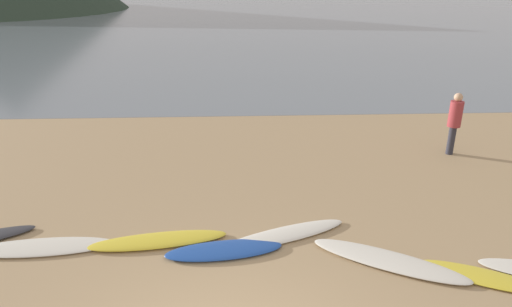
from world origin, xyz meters
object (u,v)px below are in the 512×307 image
at_px(surfboard_3, 158,240).
at_px(surfboard_4, 224,250).
at_px(surfboard_2, 42,247).
at_px(person_0, 455,119).
at_px(surfboard_7, 483,277).
at_px(surfboard_6, 389,260).
at_px(surfboard_5, 284,235).

height_order(surfboard_3, surfboard_4, surfboard_3).
relative_size(surfboard_2, person_0, 1.53).
distance_m(surfboard_4, person_0, 7.27).
relative_size(surfboard_2, surfboard_7, 1.28).
height_order(surfboard_2, surfboard_6, surfboard_6).
height_order(surfboard_4, surfboard_7, surfboard_4).
xyz_separation_m(surfboard_6, surfboard_7, (1.35, -0.48, -0.01)).
bearing_deg(surfboard_3, surfboard_4, -25.00).
bearing_deg(surfboard_6, surfboard_7, 10.24).
xyz_separation_m(surfboard_2, surfboard_7, (7.24, -1.15, -0.00)).
bearing_deg(surfboard_3, surfboard_2, 174.67).
distance_m(surfboard_3, person_0, 8.07).
xyz_separation_m(surfboard_4, person_0, (5.81, 4.27, 0.92)).
bearing_deg(surfboard_5, surfboard_6, -49.14).
bearing_deg(surfboard_7, person_0, 98.13).
height_order(surfboard_2, surfboard_7, surfboard_2).
bearing_deg(person_0, surfboard_5, 95.91).
xyz_separation_m(surfboard_4, surfboard_6, (2.73, -0.43, 0.00)).
distance_m(surfboard_5, surfboard_7, 3.29).
distance_m(surfboard_4, surfboard_5, 1.17).
bearing_deg(surfboard_6, surfboard_2, -156.75).
bearing_deg(surfboard_4, surfboard_3, 155.94).
distance_m(surfboard_2, surfboard_7, 7.34).
bearing_deg(surfboard_5, surfboard_4, -177.90).
distance_m(surfboard_2, surfboard_5, 4.25).
relative_size(surfboard_3, surfboard_4, 1.21).
distance_m(surfboard_2, surfboard_3, 1.99).
height_order(surfboard_6, surfboard_7, surfboard_6).
relative_size(surfboard_2, surfboard_3, 1.02).
height_order(surfboard_5, person_0, person_0).
relative_size(surfboard_5, surfboard_6, 0.95).
height_order(surfboard_3, surfboard_7, surfboard_3).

